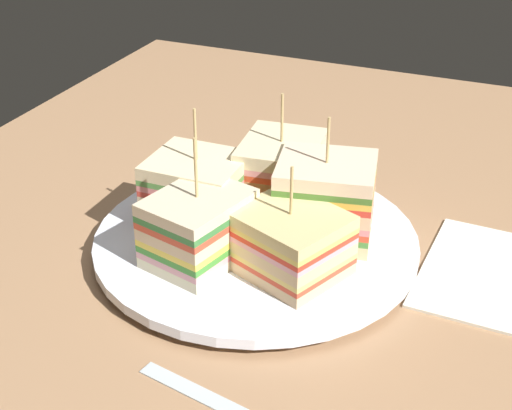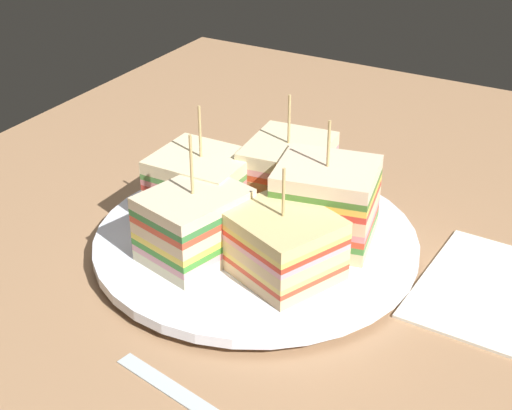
% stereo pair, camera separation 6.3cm
% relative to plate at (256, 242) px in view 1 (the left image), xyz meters
% --- Properties ---
extents(ground_plane, '(0.99, 0.75, 0.02)m').
position_rel_plate_xyz_m(ground_plane, '(0.00, 0.00, -0.02)').
color(ground_plane, '#A47A55').
extents(plate, '(0.27, 0.27, 0.02)m').
position_rel_plate_xyz_m(plate, '(0.00, 0.00, 0.00)').
color(plate, white).
rests_on(plate, ground_plane).
extents(sandwich_wedge_0, '(0.09, 0.08, 0.11)m').
position_rel_plate_xyz_m(sandwich_wedge_0, '(-0.06, -0.00, 0.04)').
color(sandwich_wedge_0, '#D7BD82').
rests_on(sandwich_wedge_0, plate).
extents(sandwich_wedge_1, '(0.07, 0.08, 0.10)m').
position_rel_plate_xyz_m(sandwich_wedge_1, '(-0.01, -0.06, 0.04)').
color(sandwich_wedge_1, '#D5B37A').
rests_on(sandwich_wedge_1, plate).
extents(sandwich_wedge_2, '(0.09, 0.08, 0.11)m').
position_rel_plate_xyz_m(sandwich_wedge_2, '(0.05, -0.03, 0.03)').
color(sandwich_wedge_2, beige).
rests_on(sandwich_wedge_2, plate).
extents(sandwich_wedge_3, '(0.09, 0.10, 0.09)m').
position_rel_plate_xyz_m(sandwich_wedge_3, '(0.04, 0.04, 0.03)').
color(sandwich_wedge_3, '#DBB483').
rests_on(sandwich_wedge_3, plate).
extents(sandwich_wedge_4, '(0.08, 0.09, 0.11)m').
position_rel_plate_xyz_m(sandwich_wedge_4, '(-0.02, 0.05, 0.04)').
color(sandwich_wedge_4, beige).
rests_on(sandwich_wedge_4, plate).
extents(chip_pile, '(0.07, 0.08, 0.03)m').
position_rel_plate_xyz_m(chip_pile, '(-0.01, -0.00, 0.02)').
color(chip_pile, '#F2CF76').
rests_on(chip_pile, plate).
extents(napkin, '(0.15, 0.12, 0.01)m').
position_rel_plate_xyz_m(napkin, '(-0.04, 0.19, -0.01)').
color(napkin, white).
rests_on(napkin, ground_plane).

